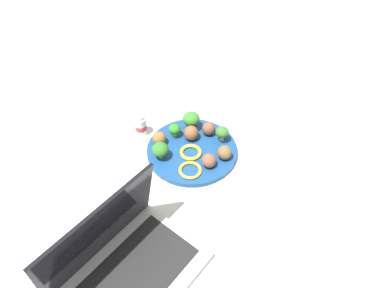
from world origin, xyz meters
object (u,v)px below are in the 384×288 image
laptop (124,264)px  knife (270,197)px  broccoli_floret_mid_left (222,132)px  broccoli_floret_near_rim (191,119)px  broccoli_floret_center (160,149)px  pepper_ring_front_right (191,152)px  pepper_ring_near_rim (190,170)px  napkin (270,193)px  meatball_front_right (209,161)px  plate (192,150)px  meatball_front_left (191,133)px  broccoli_floret_mid_right (174,129)px  meatball_center (224,153)px  yogurt_bottle (141,126)px  meatball_mid_left (209,129)px  fork (275,189)px  meatball_near_rim (159,138)px

laptop → knife: bearing=57.3°
broccoli_floret_mid_left → broccoli_floret_near_rim: broccoli_floret_near_rim is taller
broccoli_floret_center → pepper_ring_front_right: 0.10m
pepper_ring_near_rim → napkin: pepper_ring_near_rim is taller
pepper_ring_near_rim → laptop: 0.33m
broccoli_floret_mid_left → meatball_front_right: bearing=-84.7°
plate → meatball_front_left: size_ratio=5.95×
broccoli_floret_mid_left → meatball_front_left: broccoli_floret_mid_left is taller
broccoli_floret_mid_right → meatball_center: same height
yogurt_bottle → napkin: bearing=-4.8°
broccoli_floret_mid_right → laptop: bearing=-74.6°
pepper_ring_near_rim → broccoli_floret_mid_right: bearing=136.5°
broccoli_floret_near_rim → broccoli_floret_center: size_ratio=1.12×
plate → pepper_ring_front_right: bearing=-72.7°
meatball_front_left → pepper_ring_front_right: bearing=-62.7°
meatball_mid_left → broccoli_floret_mid_right: bearing=-146.7°
broccoli_floret_mid_left → fork: broccoli_floret_mid_left is taller
plate → meatball_front_right: size_ratio=6.59×
meatball_center → meatball_mid_left: same height
yogurt_bottle → broccoli_floret_mid_left: bearing=17.0°
broccoli_floret_near_rim → meatball_near_rim: bearing=-116.2°
meatball_front_right → yogurt_bottle: bearing=171.9°
broccoli_floret_near_rim → napkin: bearing=-21.3°
plate → broccoli_floret_near_rim: broccoli_floret_near_rim is taller
broccoli_floret_mid_left → napkin: broccoli_floret_mid_left is taller
plate → pepper_ring_near_rim: pepper_ring_near_rim is taller
broccoli_floret_near_rim → meatball_front_left: (0.02, -0.04, -0.01)m
plate → pepper_ring_near_rim: 0.09m
meatball_center → pepper_ring_near_rim: 0.12m
broccoli_floret_mid_left → pepper_ring_front_right: 0.12m
pepper_ring_near_rim → broccoli_floret_mid_left: bearing=80.5°
broccoli_floret_mid_left → pepper_ring_near_rim: size_ratio=0.77×
broccoli_floret_center → meatball_near_rim: 0.06m
plate → yogurt_bottle: yogurt_bottle is taller
broccoli_floret_mid_left → knife: 0.25m
laptop → meatball_front_right: bearing=85.2°
broccoli_floret_mid_right → meatball_near_rim: size_ratio=1.04×
meatball_front_right → meatball_near_rim: bearing=176.1°
broccoli_floret_mid_left → pepper_ring_front_right: (-0.06, -0.10, -0.03)m
meatball_front_right → knife: meatball_front_right is taller
broccoli_floret_mid_right → pepper_ring_front_right: 0.10m
meatball_front_left → laptop: laptop is taller
broccoli_floret_center → pepper_ring_front_right: broccoli_floret_center is taller
meatball_front_left → knife: 0.31m
meatball_near_rim → pepper_ring_front_right: size_ratio=0.63×
broccoli_floret_center → napkin: (0.33, 0.04, -0.05)m
pepper_ring_front_right → pepper_ring_near_rim: bearing=-63.1°
meatball_mid_left → yogurt_bottle: size_ratio=0.61×
pepper_ring_near_rim → napkin: 0.23m
plate → yogurt_bottle: (-0.19, -0.00, 0.02)m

